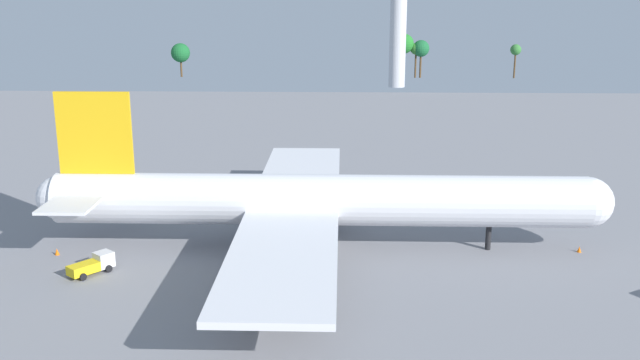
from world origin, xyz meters
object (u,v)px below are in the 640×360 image
(control_tower, at_px, (398,18))
(safety_cone_nose, at_px, (579,249))
(cargo_airplane, at_px, (317,201))
(fuel_truck, at_px, (93,264))
(safety_cone_tail, at_px, (57,252))

(control_tower, bearing_deg, safety_cone_nose, -85.97)
(control_tower, bearing_deg, cargo_airplane, -97.80)
(cargo_airplane, xyz_separation_m, safety_cone_nose, (32.97, -0.65, -5.85))
(cargo_airplane, relative_size, safety_cone_nose, 94.60)
(fuel_truck, distance_m, control_tower, 175.91)
(fuel_truck, bearing_deg, safety_cone_tail, 138.92)
(fuel_truck, height_order, control_tower, control_tower)
(safety_cone_nose, distance_m, control_tower, 161.29)
(cargo_airplane, height_order, safety_cone_tail, cargo_airplane)
(fuel_truck, height_order, safety_cone_nose, fuel_truck)
(cargo_airplane, height_order, control_tower, control_tower)
(cargo_airplane, bearing_deg, safety_cone_tail, -173.57)
(fuel_truck, bearing_deg, cargo_airplane, 20.08)
(fuel_truck, relative_size, safety_cone_tail, 6.49)
(safety_cone_tail, height_order, control_tower, control_tower)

